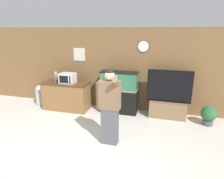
{
  "coord_description": "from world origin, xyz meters",
  "views": [
    {
      "loc": [
        1.68,
        -3.2,
        2.54
      ],
      "look_at": [
        0.34,
        1.53,
        1.05
      ],
      "focal_mm": 32.0,
      "sensor_mm": 36.0,
      "label": 1
    }
  ],
  "objects": [
    {
      "name": "potted_plant",
      "position": [
        2.85,
        2.35,
        0.3
      ],
      "size": [
        0.42,
        0.42,
        0.54
      ],
      "color": "#4C4C51",
      "rests_on": "ground_plane"
    },
    {
      "name": "tv_on_stand",
      "position": [
        1.76,
        2.56,
        0.42
      ],
      "size": [
        1.28,
        0.4,
        1.44
      ],
      "color": "brown",
      "rests_on": "ground_plane"
    },
    {
      "name": "wall_back_paneled",
      "position": [
        0.0,
        2.94,
        1.3
      ],
      "size": [
        10.0,
        0.08,
        2.6
      ],
      "color": "brown",
      "rests_on": "ground_plane"
    },
    {
      "name": "knife_block",
      "position": [
        -1.76,
        2.31,
        1.04
      ],
      "size": [
        0.11,
        0.09,
        0.33
      ],
      "color": "brown",
      "rests_on": "counter_island"
    },
    {
      "name": "aquarium_on_stand",
      "position": [
        0.27,
        2.55,
        0.66
      ],
      "size": [
        1.16,
        0.42,
        1.31
      ],
      "color": "black",
      "rests_on": "ground_plane"
    },
    {
      "name": "ground_plane",
      "position": [
        0.0,
        0.0,
        0.0
      ],
      "size": [
        18.0,
        18.0,
        0.0
      ],
      "primitive_type": "plane",
      "color": "beige"
    },
    {
      "name": "person_standing",
      "position": [
        0.5,
        0.73,
        0.91
      ],
      "size": [
        0.55,
        0.42,
        1.75
      ],
      "color": "#515156",
      "rests_on": "ground_plane"
    },
    {
      "name": "trash_bin",
      "position": [
        -2.51,
        2.43,
        0.36
      ],
      "size": [
        0.3,
        0.3,
        0.7
      ],
      "color": "#B7B7BC",
      "rests_on": "ground_plane"
    },
    {
      "name": "counter_island",
      "position": [
        -1.44,
        2.33,
        0.46
      ],
      "size": [
        1.51,
        0.66,
        0.91
      ],
      "color": "brown",
      "rests_on": "ground_plane"
    },
    {
      "name": "microwave",
      "position": [
        -1.34,
        2.3,
        1.07
      ],
      "size": [
        0.47,
        0.37,
        0.31
      ],
      "color": "silver",
      "rests_on": "counter_island"
    }
  ]
}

